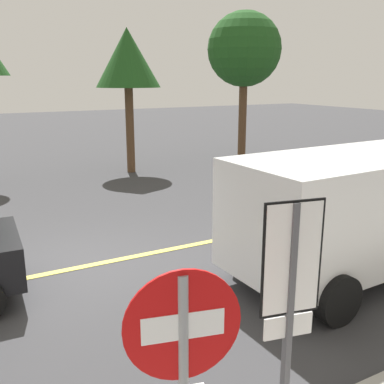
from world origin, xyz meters
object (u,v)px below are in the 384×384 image
object	(u,v)px
stop_sign	(183,376)
tree_centre_verge	(128,59)
speed_limit_sign	(290,288)
white_van	(366,205)
tree_right_verge	(244,50)

from	to	relation	value
stop_sign	tree_centre_verge	bearing A→B (deg)	70.45
speed_limit_sign	white_van	world-z (taller)	speed_limit_sign
tree_centre_verge	speed_limit_sign	bearing A→B (deg)	-105.28
stop_sign	tree_right_verge	distance (m)	17.34
tree_right_verge	stop_sign	bearing A→B (deg)	-126.13
stop_sign	tree_centre_verge	distance (m)	14.36
white_van	tree_right_verge	xyz separation A→B (m)	(4.91, 10.86, 3.28)
stop_sign	white_van	bearing A→B (deg)	29.67
stop_sign	white_van	world-z (taller)	stop_sign
stop_sign	speed_limit_sign	size ratio (longest dim) A/B	0.93
stop_sign	tree_right_verge	world-z (taller)	tree_right_verge
tree_centre_verge	tree_right_verge	distance (m)	5.38
stop_sign	tree_centre_verge	xyz separation A→B (m)	(4.74, 13.33, 2.47)
stop_sign	white_van	size ratio (longest dim) A/B	0.44
speed_limit_sign	tree_right_verge	world-z (taller)	tree_right_verge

